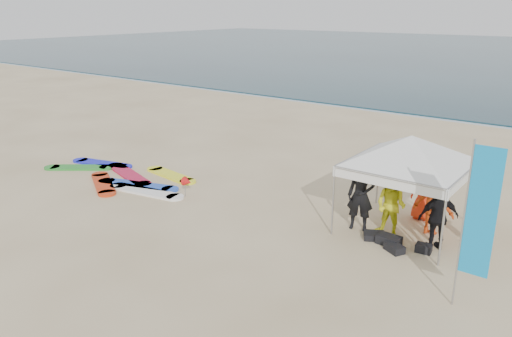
{
  "coord_description": "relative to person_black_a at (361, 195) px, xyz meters",
  "views": [
    {
      "loc": [
        8.96,
        -7.93,
        5.48
      ],
      "look_at": [
        0.95,
        2.6,
        1.2
      ],
      "focal_mm": 35.0,
      "sensor_mm": 36.0,
      "label": 1
    }
  ],
  "objects": [
    {
      "name": "feather_flag",
      "position": [
        3.25,
        -2.09,
        1.02
      ],
      "size": [
        0.56,
        0.04,
        3.31
      ],
      "color": "#A5A5A8",
      "rests_on": "ground"
    },
    {
      "name": "person_orange_a",
      "position": [
        1.58,
        0.86,
        -0.11
      ],
      "size": [
        1.08,
        0.67,
        1.62
      ],
      "primitive_type": "imported",
      "rotation": [
        0.0,
        0.0,
        3.08
      ],
      "color": "#CE3F12",
      "rests_on": "ground"
    },
    {
      "name": "person_yellow",
      "position": [
        0.78,
        0.09,
        -0.12
      ],
      "size": [
        0.84,
        0.69,
        1.61
      ],
      "primitive_type": "imported",
      "rotation": [
        0.0,
        0.0,
        -0.1
      ],
      "color": "yellow",
      "rests_on": "ground"
    },
    {
      "name": "gear_pile",
      "position": [
        1.06,
        -0.41,
        -0.83
      ],
      "size": [
        1.74,
        0.89,
        0.22
      ],
      "color": "black",
      "rests_on": "ground"
    },
    {
      "name": "person_seated",
      "position": [
        2.56,
        0.87,
        -0.45
      ],
      "size": [
        0.71,
        0.89,
        0.94
      ],
      "primitive_type": "imported",
      "rotation": [
        0.0,
        0.0,
        2.14
      ],
      "color": "#C75A11",
      "rests_on": "ground"
    },
    {
      "name": "person_black_a",
      "position": [
        0.0,
        0.0,
        0.0
      ],
      "size": [
        0.77,
        0.62,
        1.85
      ],
      "primitive_type": "imported",
      "rotation": [
        0.0,
        0.0,
        0.29
      ],
      "color": "black",
      "rests_on": "ground"
    },
    {
      "name": "shoreline_foam",
      "position": [
        -3.91,
        15.08,
        -0.92
      ],
      "size": [
        160.0,
        1.2,
        0.01
      ],
      "primitive_type": "cube",
      "color": "silver",
      "rests_on": "ground"
    },
    {
      "name": "marker_pennant",
      "position": [
        -5.12,
        -1.08,
        -0.43
      ],
      "size": [
        0.28,
        0.28,
        0.64
      ],
      "color": "#A5A5A8",
      "rests_on": "ground"
    },
    {
      "name": "ground",
      "position": [
        -3.91,
        -3.12,
        -0.92
      ],
      "size": [
        120.0,
        120.0,
        0.0
      ],
      "primitive_type": "plane",
      "color": "beige",
      "rests_on": "ground"
    },
    {
      "name": "person_black_b",
      "position": [
        1.96,
        0.06,
        -0.11
      ],
      "size": [
        0.98,
        0.93,
        1.63
      ],
      "primitive_type": "imported",
      "rotation": [
        0.0,
        0.0,
        3.87
      ],
      "color": "black",
      "rests_on": "ground"
    },
    {
      "name": "person_orange_b",
      "position": [
        1.08,
        1.61,
        -0.14
      ],
      "size": [
        0.78,
        0.52,
        1.56
      ],
      "primitive_type": "imported",
      "rotation": [
        0.0,
        0.0,
        3.17
      ],
      "color": "red",
      "rests_on": "ground"
    },
    {
      "name": "canopy_tent",
      "position": [
        0.94,
        0.63,
        1.57
      ],
      "size": [
        3.81,
        3.81,
        2.87
      ],
      "color": "#A5A5A8",
      "rests_on": "ground"
    },
    {
      "name": "surfboard_spread",
      "position": [
        -8.11,
        -1.1,
        -0.89
      ],
      "size": [
        5.85,
        3.05,
        0.07
      ],
      "color": "#268C2B",
      "rests_on": "ground"
    }
  ]
}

